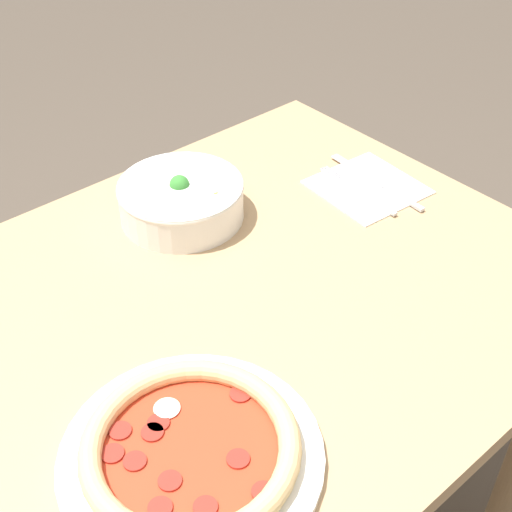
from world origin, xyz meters
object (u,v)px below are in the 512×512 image
at_px(pizza, 191,450).
at_px(fork, 359,191).
at_px(bowl, 181,198).
at_px(knife, 379,183).

bearing_deg(pizza, fork, 24.03).
xyz_separation_m(pizza, bowl, (0.27, 0.38, 0.02)).
distance_m(pizza, fork, 0.58).
xyz_separation_m(bowl, knife, (0.31, -0.15, -0.03)).
bearing_deg(knife, pizza, 115.45).
height_order(fork, knife, same).
bearing_deg(knife, fork, 84.30).
height_order(bowl, knife, bowl).
bearing_deg(bowl, fork, -28.41).
xyz_separation_m(fork, knife, (0.04, -0.01, -0.00)).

